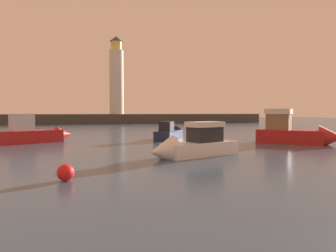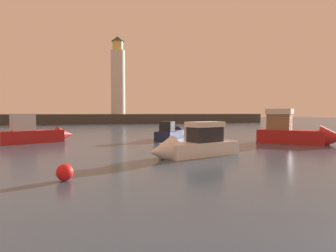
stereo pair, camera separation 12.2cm
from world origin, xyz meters
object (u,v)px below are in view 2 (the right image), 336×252
motorboat_0 (38,133)px  motorboat_2 (172,133)px  lighthouse (118,77)px  motorboat_3 (191,145)px  mooring_buoy (65,172)px  motorboat_1 (299,132)px

motorboat_0 → motorboat_2: size_ratio=1.15×
lighthouse → motorboat_3: lighthouse is taller
lighthouse → motorboat_2: bearing=-88.2°
mooring_buoy → motorboat_1: bearing=27.7°
motorboat_2 → motorboat_1: bearing=-37.3°
motorboat_0 → motorboat_3: bearing=-47.4°
motorboat_2 → motorboat_3: motorboat_3 is taller
motorboat_2 → motorboat_3: (-2.16, -12.56, 0.11)m
motorboat_0 → mooring_buoy: (3.73, -17.39, -0.53)m
motorboat_3 → mooring_buoy: motorboat_3 is taller
motorboat_0 → motorboat_2: bearing=1.9°
motorboat_3 → mooring_buoy: bearing=-144.6°
lighthouse → mooring_buoy: size_ratio=27.41×
lighthouse → motorboat_3: (-0.68, -58.48, -10.87)m
lighthouse → motorboat_0: 49.03m
motorboat_2 → lighthouse: bearing=91.8°
lighthouse → motorboat_3: size_ratio=2.82×
motorboat_0 → motorboat_2: (13.31, 0.44, -0.28)m
lighthouse → motorboat_0: bearing=-104.3°
lighthouse → motorboat_2: (1.48, -45.92, -10.98)m
motorboat_2 → motorboat_3: size_ratio=0.86×
motorboat_2 → mooring_buoy: motorboat_2 is taller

